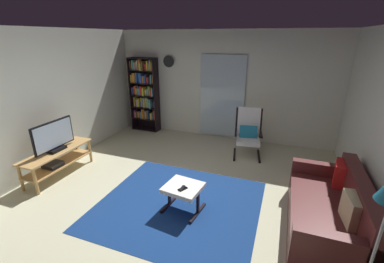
{
  "coord_description": "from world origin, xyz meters",
  "views": [
    {
      "loc": [
        1.48,
        -3.2,
        2.45
      ],
      "look_at": [
        0.02,
        0.74,
        0.88
      ],
      "focal_mm": 24.03,
      "sensor_mm": 36.0,
      "label": 1
    }
  ],
  "objects_px": {
    "tv_stand": "(57,159)",
    "cell_phone": "(183,189)",
    "bookshelf_near_tv": "(145,92)",
    "lounge_armchair": "(248,131)",
    "tv_remote": "(182,188)",
    "leather_sofa": "(330,212)",
    "wall_clock": "(169,61)",
    "television": "(54,137)",
    "ottoman": "(183,190)"
  },
  "relations": [
    {
      "from": "television",
      "to": "leather_sofa",
      "type": "bearing_deg",
      "value": 1.12
    },
    {
      "from": "tv_remote",
      "to": "cell_phone",
      "type": "height_order",
      "value": "tv_remote"
    },
    {
      "from": "cell_phone",
      "to": "leather_sofa",
      "type": "bearing_deg",
      "value": 38.17
    },
    {
      "from": "tv_remote",
      "to": "cell_phone",
      "type": "bearing_deg",
      "value": -23.08
    },
    {
      "from": "bookshelf_near_tv",
      "to": "wall_clock",
      "type": "distance_m",
      "value": 1.06
    },
    {
      "from": "television",
      "to": "bookshelf_near_tv",
      "type": "bearing_deg",
      "value": 84.71
    },
    {
      "from": "television",
      "to": "leather_sofa",
      "type": "xyz_separation_m",
      "value": [
        4.52,
        0.09,
        -0.46
      ]
    },
    {
      "from": "bookshelf_near_tv",
      "to": "television",
      "type": "bearing_deg",
      "value": -95.29
    },
    {
      "from": "television",
      "to": "leather_sofa",
      "type": "relative_size",
      "value": 0.47
    },
    {
      "from": "tv_stand",
      "to": "ottoman",
      "type": "xyz_separation_m",
      "value": [
        2.56,
        -0.14,
        0.01
      ]
    },
    {
      "from": "ottoman",
      "to": "leather_sofa",
      "type": "bearing_deg",
      "value": 7.29
    },
    {
      "from": "cell_phone",
      "to": "tv_remote",
      "type": "bearing_deg",
      "value": -175.47
    },
    {
      "from": "tv_stand",
      "to": "television",
      "type": "distance_m",
      "value": 0.43
    },
    {
      "from": "tv_stand",
      "to": "cell_phone",
      "type": "bearing_deg",
      "value": -4.97
    },
    {
      "from": "bookshelf_near_tv",
      "to": "leather_sofa",
      "type": "distance_m",
      "value": 5.09
    },
    {
      "from": "wall_clock",
      "to": "tv_remote",
      "type": "bearing_deg",
      "value": -62.42
    },
    {
      "from": "bookshelf_near_tv",
      "to": "ottoman",
      "type": "xyz_separation_m",
      "value": [
        2.3,
        -2.93,
        -0.7
      ]
    },
    {
      "from": "lounge_armchair",
      "to": "bookshelf_near_tv",
      "type": "bearing_deg",
      "value": 167.19
    },
    {
      "from": "bookshelf_near_tv",
      "to": "cell_phone",
      "type": "distance_m",
      "value": 3.86
    },
    {
      "from": "lounge_armchair",
      "to": "tv_remote",
      "type": "height_order",
      "value": "lounge_armchair"
    },
    {
      "from": "tv_stand",
      "to": "lounge_armchair",
      "type": "distance_m",
      "value": 3.8
    },
    {
      "from": "bookshelf_near_tv",
      "to": "wall_clock",
      "type": "relative_size",
      "value": 6.67
    },
    {
      "from": "tv_stand",
      "to": "tv_remote",
      "type": "relative_size",
      "value": 9.47
    },
    {
      "from": "tv_stand",
      "to": "ottoman",
      "type": "height_order",
      "value": "tv_stand"
    },
    {
      "from": "tv_stand",
      "to": "cell_phone",
      "type": "relative_size",
      "value": 9.74
    },
    {
      "from": "tv_stand",
      "to": "television",
      "type": "relative_size",
      "value": 1.63
    },
    {
      "from": "bookshelf_near_tv",
      "to": "leather_sofa",
      "type": "relative_size",
      "value": 1.09
    },
    {
      "from": "lounge_armchair",
      "to": "tv_remote",
      "type": "bearing_deg",
      "value": -103.37
    },
    {
      "from": "tv_stand",
      "to": "bookshelf_near_tv",
      "type": "bearing_deg",
      "value": 84.7
    },
    {
      "from": "television",
      "to": "ottoman",
      "type": "bearing_deg",
      "value": -3.64
    },
    {
      "from": "bookshelf_near_tv",
      "to": "tv_stand",
      "type": "bearing_deg",
      "value": -95.3
    },
    {
      "from": "ottoman",
      "to": "tv_stand",
      "type": "bearing_deg",
      "value": 176.78
    },
    {
      "from": "television",
      "to": "tv_remote",
      "type": "bearing_deg",
      "value": -5.29
    },
    {
      "from": "tv_remote",
      "to": "cell_phone",
      "type": "xyz_separation_m",
      "value": [
        0.01,
        -0.01,
        -0.0
      ]
    },
    {
      "from": "lounge_armchair",
      "to": "leather_sofa",
      "type": "bearing_deg",
      "value": -55.64
    },
    {
      "from": "cell_phone",
      "to": "ottoman",
      "type": "bearing_deg",
      "value": 136.89
    },
    {
      "from": "tv_stand",
      "to": "bookshelf_near_tv",
      "type": "distance_m",
      "value": 2.89
    },
    {
      "from": "television",
      "to": "lounge_armchair",
      "type": "bearing_deg",
      "value": 34.11
    },
    {
      "from": "bookshelf_near_tv",
      "to": "cell_phone",
      "type": "height_order",
      "value": "bookshelf_near_tv"
    },
    {
      "from": "ottoman",
      "to": "cell_phone",
      "type": "xyz_separation_m",
      "value": [
        0.03,
        -0.08,
        0.08
      ]
    },
    {
      "from": "cell_phone",
      "to": "lounge_armchair",
      "type": "bearing_deg",
      "value": 105.38
    },
    {
      "from": "wall_clock",
      "to": "tv_stand",
      "type": "bearing_deg",
      "value": -107.75
    },
    {
      "from": "leather_sofa",
      "to": "cell_phone",
      "type": "xyz_separation_m",
      "value": [
        -1.94,
        -0.33,
        0.12
      ]
    },
    {
      "from": "tv_stand",
      "to": "tv_remote",
      "type": "distance_m",
      "value": 2.58
    },
    {
      "from": "bookshelf_near_tv",
      "to": "cell_phone",
      "type": "relative_size",
      "value": 13.82
    },
    {
      "from": "lounge_armchair",
      "to": "cell_phone",
      "type": "bearing_deg",
      "value": -103.06
    },
    {
      "from": "tv_stand",
      "to": "tv_remote",
      "type": "height_order",
      "value": "tv_stand"
    },
    {
      "from": "lounge_armchair",
      "to": "wall_clock",
      "type": "height_order",
      "value": "wall_clock"
    },
    {
      "from": "ottoman",
      "to": "wall_clock",
      "type": "distance_m",
      "value": 3.78
    },
    {
      "from": "bookshelf_near_tv",
      "to": "lounge_armchair",
      "type": "xyz_separation_m",
      "value": [
        2.87,
        -0.65,
        -0.5
      ]
    }
  ]
}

